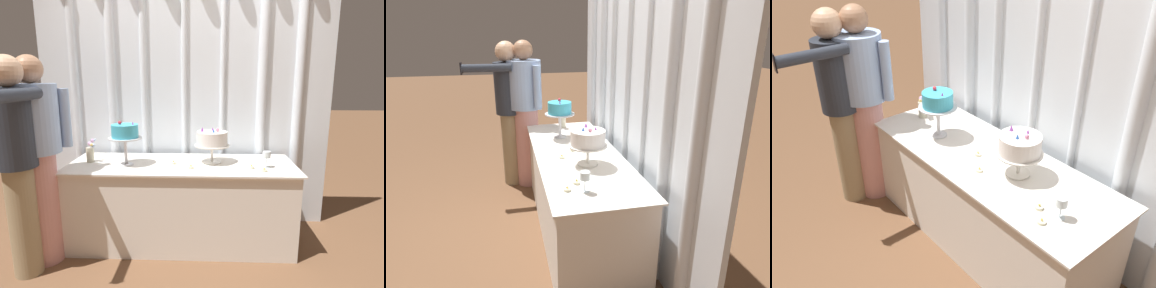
# 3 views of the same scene
# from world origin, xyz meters

# --- Properties ---
(ground_plane) EXTENTS (24.00, 24.00, 0.00)m
(ground_plane) POSITION_xyz_m (0.00, 0.00, 0.00)
(ground_plane) COLOR brown
(draped_curtain) EXTENTS (2.91, 0.15, 2.67)m
(draped_curtain) POSITION_xyz_m (0.02, 0.56, 1.38)
(draped_curtain) COLOR silver
(draped_curtain) RESTS_ON ground_plane
(cake_table) EXTENTS (2.02, 0.73, 0.76)m
(cake_table) POSITION_xyz_m (0.00, 0.10, 0.38)
(cake_table) COLOR white
(cake_table) RESTS_ON ground_plane
(cake_display_nearleft) EXTENTS (0.29, 0.29, 0.39)m
(cake_display_nearleft) POSITION_xyz_m (-0.48, 0.03, 1.04)
(cake_display_nearleft) COLOR silver
(cake_display_nearleft) RESTS_ON cake_table
(cake_display_nearright) EXTENTS (0.31, 0.31, 0.33)m
(cake_display_nearright) POSITION_xyz_m (0.27, 0.13, 0.97)
(cake_display_nearright) COLOR silver
(cake_display_nearright) RESTS_ON cake_table
(wine_glass) EXTENTS (0.07, 0.07, 0.14)m
(wine_glass) POSITION_xyz_m (0.73, -0.01, 0.87)
(wine_glass) COLOR silver
(wine_glass) RESTS_ON cake_table
(flower_vase) EXTENTS (0.09, 0.12, 0.21)m
(flower_vase) POSITION_xyz_m (-0.83, 0.12, 0.85)
(flower_vase) COLOR beige
(flower_vase) RESTS_ON cake_table
(tealight_far_left) EXTENTS (0.05, 0.05, 0.03)m
(tealight_far_left) POSITION_xyz_m (-0.07, 0.07, 0.77)
(tealight_far_left) COLOR beige
(tealight_far_left) RESTS_ON cake_table
(tealight_near_left) EXTENTS (0.05, 0.05, 0.03)m
(tealight_near_left) POSITION_xyz_m (0.09, -0.05, 0.77)
(tealight_near_left) COLOR beige
(tealight_near_left) RESTS_ON cake_table
(tealight_near_right) EXTENTS (0.05, 0.05, 0.04)m
(tealight_near_right) POSITION_xyz_m (0.61, -0.04, 0.77)
(tealight_near_right) COLOR beige
(tealight_near_right) RESTS_ON cake_table
(tealight_far_right) EXTENTS (0.05, 0.05, 0.03)m
(tealight_far_right) POSITION_xyz_m (0.70, -0.12, 0.77)
(tealight_far_right) COLOR beige
(tealight_far_right) RESTS_ON cake_table
(guest_man_pink_jacket) EXTENTS (0.52, 0.52, 1.69)m
(guest_man_pink_jacket) POSITION_xyz_m (-1.12, -0.26, 0.91)
(guest_man_pink_jacket) COLOR #D6938E
(guest_man_pink_jacket) RESTS_ON ground_plane
(guest_man_dark_suit) EXTENTS (0.45, 0.65, 1.67)m
(guest_man_dark_suit) POSITION_xyz_m (-1.17, -0.45, 0.95)
(guest_man_dark_suit) COLOR #9E8966
(guest_man_dark_suit) RESTS_ON ground_plane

